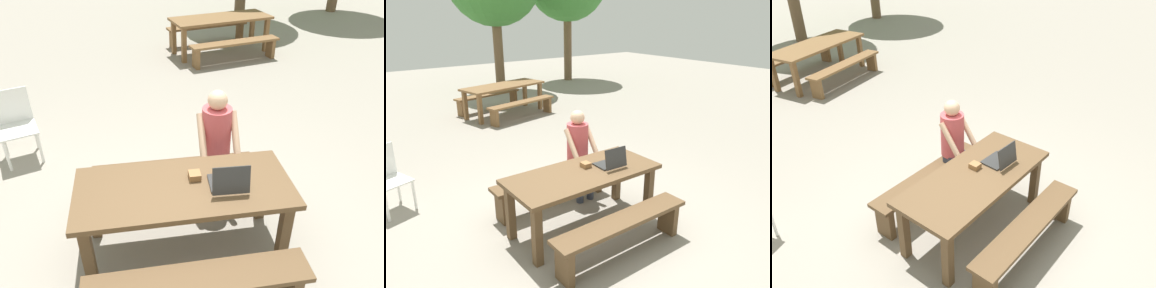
% 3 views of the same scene
% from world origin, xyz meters
% --- Properties ---
extents(ground_plane, '(30.00, 30.00, 0.00)m').
position_xyz_m(ground_plane, '(0.00, 0.00, 0.00)').
color(ground_plane, gray).
extents(picnic_table_front, '(1.84, 0.81, 0.74)m').
position_xyz_m(picnic_table_front, '(0.00, 0.00, 0.63)').
color(picnic_table_front, brown).
rests_on(picnic_table_front, ground).
extents(bench_near, '(1.70, 0.30, 0.45)m').
position_xyz_m(bench_near, '(0.00, -0.70, 0.33)').
color(bench_near, brown).
rests_on(bench_near, ground).
extents(bench_far, '(1.70, 0.30, 0.45)m').
position_xyz_m(bench_far, '(0.00, 0.70, 0.33)').
color(bench_far, brown).
rests_on(bench_far, ground).
extents(laptop, '(0.32, 0.31, 0.26)m').
position_xyz_m(laptop, '(0.36, -0.08, 0.81)').
color(laptop, '#2D2D2D').
rests_on(laptop, picnic_table_front).
extents(small_pouch, '(0.10, 0.11, 0.06)m').
position_xyz_m(small_pouch, '(0.11, 0.09, 0.77)').
color(small_pouch, olive).
rests_on(small_pouch, picnic_table_front).
extents(person_seated, '(0.40, 0.40, 1.27)m').
position_xyz_m(person_seated, '(0.43, 0.66, 0.74)').
color(person_seated, '#333847').
rests_on(person_seated, ground).
extents(picnic_table_mid, '(2.25, 1.26, 0.76)m').
position_xyz_m(picnic_table_mid, '(1.59, 5.45, 0.66)').
color(picnic_table_mid, brown).
rests_on(picnic_table_mid, ground).
extents(bench_mid_south, '(1.93, 0.72, 0.44)m').
position_xyz_m(bench_mid_south, '(1.74, 4.78, 0.34)').
color(bench_mid_south, brown).
rests_on(bench_mid_south, ground).
extents(bench_mid_north, '(1.93, 0.72, 0.44)m').
position_xyz_m(bench_mid_north, '(1.44, 6.12, 0.34)').
color(bench_mid_north, brown).
rests_on(bench_mid_north, ground).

